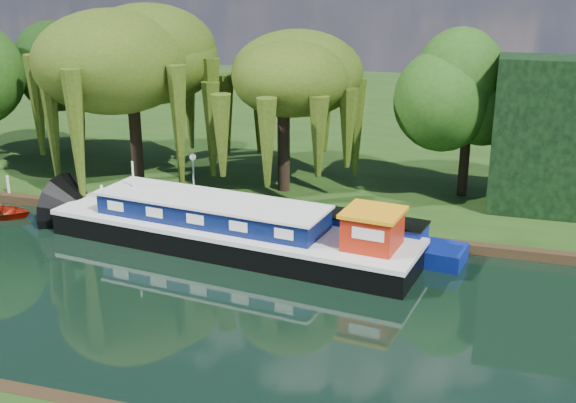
% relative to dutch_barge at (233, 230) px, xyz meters
% --- Properties ---
extents(ground, '(120.00, 120.00, 0.00)m').
position_rel_dutch_barge_xyz_m(ground, '(-4.78, -5.36, -0.95)').
color(ground, black).
extents(far_bank, '(120.00, 52.00, 0.45)m').
position_rel_dutch_barge_xyz_m(far_bank, '(-4.78, 28.64, -0.72)').
color(far_bank, black).
rests_on(far_bank, ground).
extents(dutch_barge, '(18.45, 6.44, 3.81)m').
position_rel_dutch_barge_xyz_m(dutch_barge, '(0.00, 0.00, 0.00)').
color(dutch_barge, black).
rests_on(dutch_barge, ground).
extents(narrowboat, '(12.41, 3.90, 1.79)m').
position_rel_dutch_barge_xyz_m(narrowboat, '(4.54, 1.90, -0.31)').
color(narrowboat, navy).
rests_on(narrowboat, ground).
extents(willow_left, '(8.13, 8.13, 9.75)m').
position_rel_dutch_barge_xyz_m(willow_left, '(-8.95, 7.48, 6.58)').
color(willow_left, black).
rests_on(willow_left, far_bank).
extents(willow_right, '(6.62, 6.62, 8.06)m').
position_rel_dutch_barge_xyz_m(willow_right, '(-0.03, 8.16, 5.39)').
color(willow_right, black).
rests_on(willow_right, far_bank).
extents(tree_far_mid, '(4.93, 4.93, 8.06)m').
position_rel_dutch_barge_xyz_m(tree_far_mid, '(-15.53, 11.53, 5.07)').
color(tree_far_mid, black).
rests_on(tree_far_mid, far_bank).
extents(tree_far_right, '(4.82, 4.82, 7.89)m').
position_rel_dutch_barge_xyz_m(tree_far_right, '(9.83, 10.15, 4.94)').
color(tree_far_right, black).
rests_on(tree_far_right, far_bank).
extents(conifer_hedge, '(6.00, 3.00, 8.00)m').
position_rel_dutch_barge_xyz_m(conifer_hedge, '(14.22, 8.64, 3.50)').
color(conifer_hedge, black).
rests_on(conifer_hedge, far_bank).
extents(lamppost, '(0.36, 0.36, 2.56)m').
position_rel_dutch_barge_xyz_m(lamppost, '(-4.28, 5.14, 1.47)').
color(lamppost, silver).
rests_on(lamppost, far_bank).
extents(mooring_posts, '(19.16, 0.16, 1.00)m').
position_rel_dutch_barge_xyz_m(mooring_posts, '(-5.28, 3.04, 0.00)').
color(mooring_posts, silver).
rests_on(mooring_posts, far_bank).
extents(reeds_near, '(33.70, 1.50, 1.10)m').
position_rel_dutch_barge_xyz_m(reeds_near, '(2.10, -12.93, -0.40)').
color(reeds_near, '#1D4412').
rests_on(reeds_near, ground).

